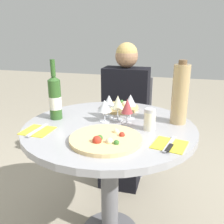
{
  "coord_description": "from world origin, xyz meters",
  "views": [
    {
      "loc": [
        0.36,
        -1.29,
        1.3
      ],
      "look_at": [
        0.03,
        -0.06,
        0.88
      ],
      "focal_mm": 40.0,
      "sensor_mm": 36.0,
      "label": 1
    }
  ],
  "objects_px": {
    "chair_behind_diner": "(127,126)",
    "seated_diner": "(124,122)",
    "tall_carafe": "(180,94)",
    "pizza_large": "(106,139)",
    "wine_bottle": "(55,98)",
    "dining_table": "(110,147)"
  },
  "relations": [
    {
      "from": "seated_diner",
      "to": "pizza_large",
      "type": "height_order",
      "value": "seated_diner"
    },
    {
      "from": "wine_bottle",
      "to": "tall_carafe",
      "type": "bearing_deg",
      "value": 9.2
    },
    {
      "from": "chair_behind_diner",
      "to": "seated_diner",
      "type": "distance_m",
      "value": 0.17
    },
    {
      "from": "chair_behind_diner",
      "to": "dining_table",
      "type": "bearing_deg",
      "value": 94.69
    },
    {
      "from": "seated_diner",
      "to": "wine_bottle",
      "type": "distance_m",
      "value": 0.82
    },
    {
      "from": "chair_behind_diner",
      "to": "pizza_large",
      "type": "xyz_separation_m",
      "value": [
        0.11,
        -1.06,
        0.35
      ]
    },
    {
      "from": "seated_diner",
      "to": "pizza_large",
      "type": "xyz_separation_m",
      "value": [
        0.11,
        -0.92,
        0.25
      ]
    },
    {
      "from": "dining_table",
      "to": "tall_carafe",
      "type": "height_order",
      "value": "tall_carafe"
    },
    {
      "from": "chair_behind_diner",
      "to": "seated_diner",
      "type": "xyz_separation_m",
      "value": [
        0.0,
        -0.14,
        0.09
      ]
    },
    {
      "from": "tall_carafe",
      "to": "pizza_large",
      "type": "bearing_deg",
      "value": -133.25
    },
    {
      "from": "seated_diner",
      "to": "tall_carafe",
      "type": "bearing_deg",
      "value": 128.5
    },
    {
      "from": "pizza_large",
      "to": "tall_carafe",
      "type": "distance_m",
      "value": 0.52
    },
    {
      "from": "dining_table",
      "to": "chair_behind_diner",
      "type": "bearing_deg",
      "value": 94.69
    },
    {
      "from": "seated_diner",
      "to": "tall_carafe",
      "type": "xyz_separation_m",
      "value": [
        0.45,
        -0.56,
        0.41
      ]
    },
    {
      "from": "dining_table",
      "to": "seated_diner",
      "type": "distance_m",
      "value": 0.71
    },
    {
      "from": "dining_table",
      "to": "pizza_large",
      "type": "height_order",
      "value": "pizza_large"
    },
    {
      "from": "dining_table",
      "to": "tall_carafe",
      "type": "bearing_deg",
      "value": 20.36
    },
    {
      "from": "wine_bottle",
      "to": "tall_carafe",
      "type": "relative_size",
      "value": 0.99
    },
    {
      "from": "dining_table",
      "to": "tall_carafe",
      "type": "relative_size",
      "value": 2.7
    },
    {
      "from": "pizza_large",
      "to": "seated_diner",
      "type": "bearing_deg",
      "value": 96.88
    },
    {
      "from": "seated_diner",
      "to": "pizza_large",
      "type": "relative_size",
      "value": 3.37
    },
    {
      "from": "chair_behind_diner",
      "to": "tall_carafe",
      "type": "relative_size",
      "value": 2.45
    }
  ]
}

